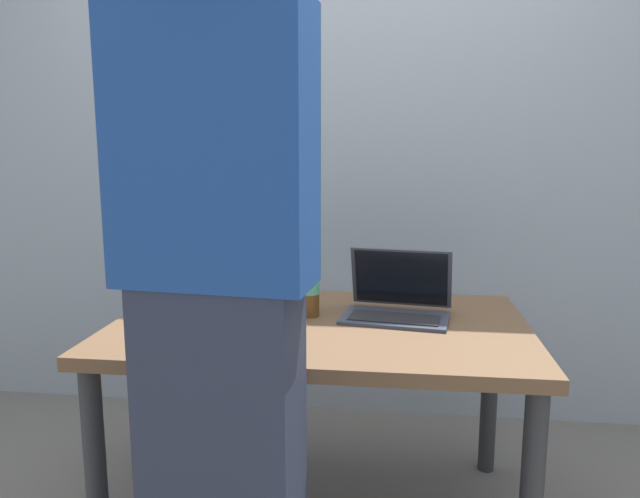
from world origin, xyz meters
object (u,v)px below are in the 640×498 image
beer_bottle_green (309,280)px  beer_bottle_dark (279,286)px  beer_bottle_brown (245,288)px  laptop (397,301)px  beer_bottle_amber (292,280)px  person_figure (217,296)px

beer_bottle_green → beer_bottle_dark: bearing=-179.7°
beer_bottle_green → beer_bottle_brown: size_ratio=1.17×
laptop → beer_bottle_amber: beer_bottle_amber is taller
beer_bottle_brown → laptop: bearing=7.9°
beer_bottle_brown → person_figure: size_ratio=0.15×
laptop → beer_bottle_dark: bearing=-175.1°
beer_bottle_amber → person_figure: size_ratio=0.15×
beer_bottle_green → person_figure: person_figure is taller
laptop → beer_bottle_amber: size_ratio=1.43×
beer_bottle_amber → beer_bottle_brown: 0.19m
beer_bottle_amber → beer_bottle_brown: (-0.15, -0.12, -0.01)m
beer_bottle_green → beer_bottle_brown: beer_bottle_green is taller
laptop → beer_bottle_amber: (-0.38, 0.04, 0.05)m
beer_bottle_dark → beer_bottle_green: bearing=0.3°
beer_bottle_amber → laptop: bearing=-6.5°
laptop → beer_bottle_green: 0.32m
beer_bottle_dark → person_figure: person_figure is taller
laptop → beer_bottle_green: (-0.31, -0.03, 0.07)m
beer_bottle_amber → beer_bottle_brown: beer_bottle_amber is taller
beer_bottle_brown → beer_bottle_dark: bearing=18.2°
laptop → beer_bottle_dark: 0.42m
beer_bottle_brown → person_figure: bearing=-81.2°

